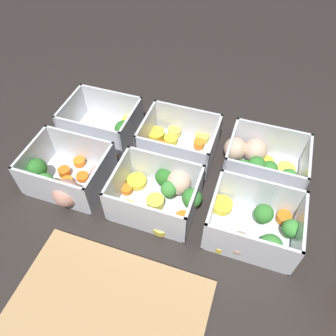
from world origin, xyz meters
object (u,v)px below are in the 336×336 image
object	(u,v)px
container_near_center	(179,145)
container_far_center	(163,193)
container_near_left	(260,162)
container_far_left	(256,227)
container_far_right	(65,177)
container_near_right	(106,126)

from	to	relation	value
container_near_center	container_far_center	world-z (taller)	same
container_near_left	container_far_center	world-z (taller)	same
container_near_left	container_far_left	distance (m)	0.15
container_far_center	container_near_center	bearing A→B (deg)	-86.34
container_near_center	container_far_right	size ratio (longest dim) A/B	1.01
container_near_left	container_near_right	size ratio (longest dim) A/B	1.14
container_near_left	container_far_right	world-z (taller)	same
container_near_right	container_far_left	size ratio (longest dim) A/B	0.91
container_near_center	container_far_left	bearing A→B (deg)	141.26
container_near_center	container_near_right	distance (m)	0.17
container_near_right	container_far_right	world-z (taller)	same
container_near_left	container_far_right	bearing A→B (deg)	24.50
container_near_left	container_near_center	bearing A→B (deg)	1.33
container_near_right	container_far_left	distance (m)	0.37
container_far_left	container_far_right	bearing A→B (deg)	1.36
container_far_left	container_far_center	size ratio (longest dim) A/B	1.02
container_far_right	container_near_left	bearing A→B (deg)	-155.50
container_far_left	container_far_center	distance (m)	0.17
container_near_right	container_far_center	world-z (taller)	same
container_far_right	container_far_center	bearing A→B (deg)	-172.32
container_near_right	container_far_right	bearing A→B (deg)	85.95
container_far_center	container_far_right	world-z (taller)	same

